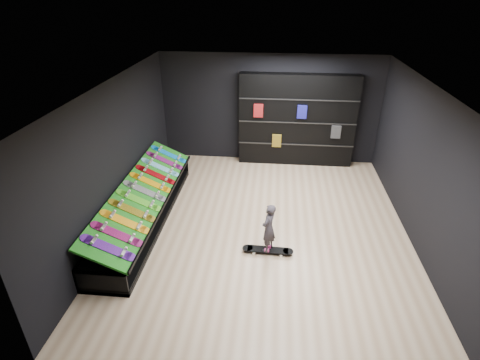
# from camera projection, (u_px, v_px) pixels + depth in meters

# --- Properties ---
(floor) EXTENTS (6.00, 7.00, 0.01)m
(floor) POSITION_uv_depth(u_px,v_px,m) (262.00, 227.00, 7.99)
(floor) COLOR #CDAF8A
(floor) RESTS_ON ground
(ceiling) EXTENTS (6.00, 7.00, 0.01)m
(ceiling) POSITION_uv_depth(u_px,v_px,m) (267.00, 86.00, 6.58)
(ceiling) COLOR white
(ceiling) RESTS_ON ground
(wall_back) EXTENTS (6.00, 0.02, 3.00)m
(wall_back) POSITION_uv_depth(u_px,v_px,m) (270.00, 109.00, 10.36)
(wall_back) COLOR black
(wall_back) RESTS_ON ground
(wall_front) EXTENTS (6.00, 0.02, 3.00)m
(wall_front) POSITION_uv_depth(u_px,v_px,m) (252.00, 296.00, 4.21)
(wall_front) COLOR black
(wall_front) RESTS_ON ground
(wall_left) EXTENTS (0.02, 7.00, 3.00)m
(wall_left) POSITION_uv_depth(u_px,v_px,m) (116.00, 157.00, 7.54)
(wall_left) COLOR black
(wall_left) RESTS_ON ground
(wall_right) EXTENTS (0.02, 7.00, 3.00)m
(wall_right) POSITION_uv_depth(u_px,v_px,m) (424.00, 170.00, 7.02)
(wall_right) COLOR black
(wall_right) RESTS_ON ground
(display_rack) EXTENTS (0.90, 4.50, 0.50)m
(display_rack) POSITION_uv_depth(u_px,v_px,m) (145.00, 211.00, 8.09)
(display_rack) COLOR black
(display_rack) RESTS_ON ground
(turf_ramp) EXTENTS (0.92, 4.50, 0.46)m
(turf_ramp) POSITION_uv_depth(u_px,v_px,m) (145.00, 192.00, 7.87)
(turf_ramp) COLOR #136610
(turf_ramp) RESTS_ON display_rack
(back_shelving) EXTENTS (3.15, 0.37, 2.52)m
(back_shelving) POSITION_uv_depth(u_px,v_px,m) (297.00, 121.00, 10.25)
(back_shelving) COLOR black
(back_shelving) RESTS_ON ground
(floor_skateboard) EXTENTS (0.99, 0.25, 0.09)m
(floor_skateboard) POSITION_uv_depth(u_px,v_px,m) (268.00, 251.00, 7.20)
(floor_skateboard) COLOR black
(floor_skateboard) RESTS_ON ground
(child) EXTENTS (0.24, 0.27, 0.59)m
(child) POSITION_uv_depth(u_px,v_px,m) (268.00, 237.00, 7.04)
(child) COLOR black
(child) RESTS_ON floor_skateboard
(display_board_0) EXTENTS (0.93, 0.22, 0.50)m
(display_board_0) POSITION_uv_depth(u_px,v_px,m) (108.00, 248.00, 6.19)
(display_board_0) COLOR purple
(display_board_0) RESTS_ON turf_ramp
(display_board_1) EXTENTS (0.93, 0.22, 0.50)m
(display_board_1) POSITION_uv_depth(u_px,v_px,m) (117.00, 234.00, 6.52)
(display_board_1) COLOR #E5198C
(display_board_1) RESTS_ON turf_ramp
(display_board_2) EXTENTS (0.93, 0.22, 0.50)m
(display_board_2) POSITION_uv_depth(u_px,v_px,m) (125.00, 222.00, 6.85)
(display_board_2) COLOR orange
(display_board_2) RESTS_ON turf_ramp
(display_board_3) EXTENTS (0.93, 0.22, 0.50)m
(display_board_3) POSITION_uv_depth(u_px,v_px,m) (132.00, 211.00, 7.19)
(display_board_3) COLOR yellow
(display_board_3) RESTS_ON turf_ramp
(display_board_4) EXTENTS (0.93, 0.22, 0.50)m
(display_board_4) POSITION_uv_depth(u_px,v_px,m) (139.00, 200.00, 7.52)
(display_board_4) COLOR green
(display_board_4) RESTS_ON turf_ramp
(display_board_5) EXTENTS (0.93, 0.22, 0.50)m
(display_board_5) POSITION_uv_depth(u_px,v_px,m) (145.00, 191.00, 7.86)
(display_board_5) COLOR black
(display_board_5) RESTS_ON turf_ramp
(display_board_6) EXTENTS (0.93, 0.22, 0.50)m
(display_board_6) POSITION_uv_depth(u_px,v_px,m) (151.00, 183.00, 8.19)
(display_board_6) COLOR yellow
(display_board_6) RESTS_ON turf_ramp
(display_board_7) EXTENTS (0.93, 0.22, 0.50)m
(display_board_7) POSITION_uv_depth(u_px,v_px,m) (156.00, 175.00, 8.52)
(display_board_7) COLOR red
(display_board_7) RESTS_ON turf_ramp
(display_board_8) EXTENTS (0.93, 0.22, 0.50)m
(display_board_8) POSITION_uv_depth(u_px,v_px,m) (161.00, 167.00, 8.86)
(display_board_8) COLOR #0CB2E5
(display_board_8) RESTS_ON turf_ramp
(display_board_9) EXTENTS (0.93, 0.22, 0.50)m
(display_board_9) POSITION_uv_depth(u_px,v_px,m) (165.00, 161.00, 9.19)
(display_board_9) COLOR #2626BF
(display_board_9) RESTS_ON turf_ramp
(display_board_10) EXTENTS (0.93, 0.22, 0.50)m
(display_board_10) POSITION_uv_depth(u_px,v_px,m) (169.00, 154.00, 9.53)
(display_board_10) COLOR blue
(display_board_10) RESTS_ON turf_ramp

